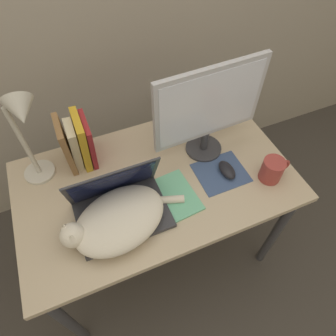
{
  "coord_description": "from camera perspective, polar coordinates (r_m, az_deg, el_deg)",
  "views": [
    {
      "loc": [
        -0.24,
        -0.37,
        1.77
      ],
      "look_at": [
        0.04,
        0.31,
        0.83
      ],
      "focal_mm": 32.0,
      "sensor_mm": 36.0,
      "label": 1
    }
  ],
  "objects": [
    {
      "name": "ground_plane",
      "position": [
        1.83,
        2.8,
        -24.13
      ],
      "size": [
        12.0,
        12.0,
        0.0
      ],
      "primitive_type": "plane",
      "color": "#3D3833"
    },
    {
      "name": "desk",
      "position": [
        1.36,
        -2.24,
        -4.25
      ],
      "size": [
        1.17,
        0.69,
        0.73
      ],
      "color": "tan",
      "rests_on": "ground_plane"
    },
    {
      "name": "laptop",
      "position": [
        1.18,
        -9.12,
        -7.04
      ],
      "size": [
        0.35,
        0.25,
        0.25
      ],
      "color": "#2D2D33",
      "rests_on": "desk"
    },
    {
      "name": "cat",
      "position": [
        1.14,
        -9.68,
        -9.76
      ],
      "size": [
        0.49,
        0.34,
        0.13
      ],
      "color": "beige",
      "rests_on": "desk"
    },
    {
      "name": "external_monitor",
      "position": [
        1.23,
        7.83,
        11.12
      ],
      "size": [
        0.48,
        0.16,
        0.44
      ],
      "color": "#333338",
      "rests_on": "desk"
    },
    {
      "name": "mousepad",
      "position": [
        1.33,
        10.02,
        -0.89
      ],
      "size": [
        0.21,
        0.19,
        0.0
      ],
      "color": "#384C75",
      "rests_on": "desk"
    },
    {
      "name": "computer_mouse",
      "position": [
        1.32,
        11.16,
        -0.35
      ],
      "size": [
        0.06,
        0.1,
        0.03
      ],
      "color": "black",
      "rests_on": "mousepad"
    },
    {
      "name": "book_row",
      "position": [
        1.33,
        -16.9,
        4.68
      ],
      "size": [
        0.13,
        0.17,
        0.23
      ],
      "color": "olive",
      "rests_on": "desk"
    },
    {
      "name": "desk_lamp",
      "position": [
        1.19,
        -25.64,
        7.13
      ],
      "size": [
        0.17,
        0.17,
        0.44
      ],
      "color": "beige",
      "rests_on": "desk"
    },
    {
      "name": "notepad",
      "position": [
        1.23,
        1.05,
        -5.4
      ],
      "size": [
        0.19,
        0.24,
        0.01
      ],
      "color": "#6BBC93",
      "rests_on": "desk"
    },
    {
      "name": "mug",
      "position": [
        1.33,
        19.28,
        -0.31
      ],
      "size": [
        0.14,
        0.09,
        0.1
      ],
      "color": "#993833",
      "rests_on": "desk"
    }
  ]
}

